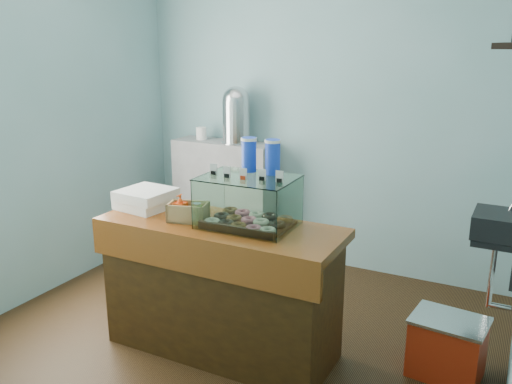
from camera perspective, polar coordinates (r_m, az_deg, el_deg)
The scene contains 9 objects.
ground at distance 4.04m, azimuth -1.69°, elevation -14.45°, with size 3.50×3.50×0.00m, color black.
room_shell at distance 3.50m, azimuth -1.48°, elevation 10.41°, with size 3.54×3.04×2.82m.
counter at distance 3.63m, azimuth -3.72°, elevation -9.95°, with size 1.60×0.60×0.90m.
back_shelf at distance 5.30m, azimuth -3.33°, elevation -0.55°, with size 1.00×0.32×1.10m, color #98989B.
display_case at distance 3.39m, azimuth -0.52°, elevation -0.72°, with size 0.59×0.44×0.54m.
condiment_crate at distance 3.52m, azimuth -7.27°, elevation -2.05°, with size 0.28×0.21×0.17m.
pastry_boxes at distance 3.83m, azimuth -11.49°, elevation -0.69°, with size 0.38×0.38×0.13m.
coffee_urn at distance 5.05m, azimuth -2.09°, elevation 8.25°, with size 0.29×0.29×0.53m.
red_cooler at distance 3.68m, azimuth 19.46°, elevation -15.12°, with size 0.47×0.38×0.39m.
Camera 1 is at (1.71, -3.05, 2.02)m, focal length 38.00 mm.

